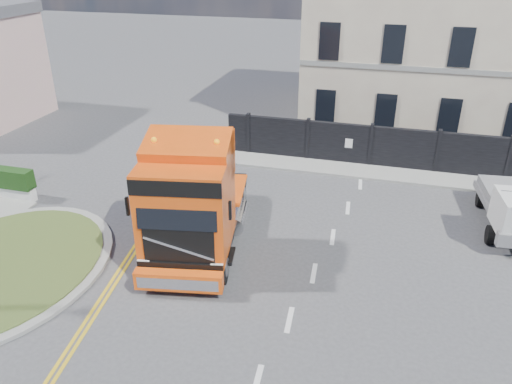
% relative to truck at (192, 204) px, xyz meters
% --- Properties ---
extents(ground, '(120.00, 120.00, 0.00)m').
position_rel_truck_xyz_m(ground, '(1.17, 0.33, -1.90)').
color(ground, '#424244').
rests_on(ground, ground).
extents(hoarding_fence, '(18.80, 0.25, 2.00)m').
position_rel_truck_xyz_m(hoarding_fence, '(7.72, 9.33, -0.90)').
color(hoarding_fence, black).
rests_on(hoarding_fence, ground).
extents(georgian_building, '(12.30, 10.30, 12.80)m').
position_rel_truck_xyz_m(georgian_building, '(7.17, 16.83, 3.87)').
color(georgian_building, beige).
rests_on(georgian_building, ground).
extents(pavement_far, '(20.00, 1.60, 0.12)m').
position_rel_truck_xyz_m(pavement_far, '(7.17, 8.43, -1.84)').
color(pavement_far, gray).
rests_on(pavement_far, ground).
extents(truck, '(3.88, 7.44, 4.24)m').
position_rel_truck_xyz_m(truck, '(0.00, 0.00, 0.00)').
color(truck, black).
rests_on(truck, ground).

